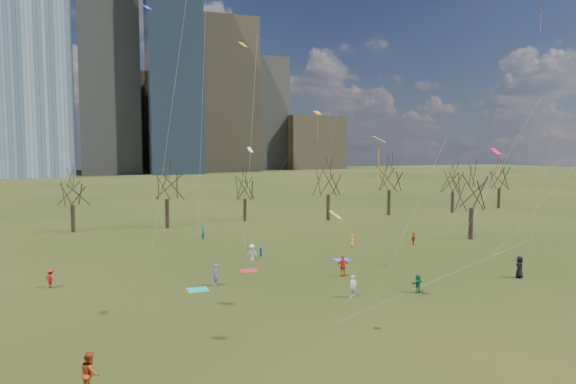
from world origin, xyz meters
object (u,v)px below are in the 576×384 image
object	(u,v)px
person_4	(343,266)
person_1	(353,286)
blanket_navy	(342,260)
blanket_crimson	(249,271)
person_2	(90,373)
blanket_teal	(198,290)

from	to	relation	value
person_4	person_1	bearing A→B (deg)	79.41
blanket_navy	blanket_crimson	bearing A→B (deg)	-173.95
blanket_crimson	person_2	xyz separation A→B (m)	(-13.31, -19.73, 0.97)
blanket_crimson	person_2	distance (m)	23.82
blanket_teal	person_1	bearing A→B (deg)	-31.26
blanket_teal	blanket_navy	distance (m)	16.34
blanket_teal	person_1	xyz separation A→B (m)	(10.24, -6.22, 0.83)
person_1	person_4	xyz separation A→B (m)	(2.20, 5.90, 0.07)
blanket_navy	person_1	bearing A→B (deg)	-113.43
person_1	person_4	world-z (taller)	person_4
blanket_teal	person_2	bearing A→B (deg)	-117.09
blanket_navy	blanket_crimson	size ratio (longest dim) A/B	1.00
blanket_teal	person_2	size ratio (longest dim) A/B	0.81
blanket_crimson	blanket_teal	bearing A→B (deg)	-140.67
blanket_teal	person_1	distance (m)	12.01
blanket_crimson	person_1	xyz separation A→B (m)	(4.70, -10.76, 0.83)
person_4	blanket_crimson	bearing A→B (deg)	-25.25
blanket_navy	person_4	distance (m)	6.64
blanket_navy	person_2	distance (m)	31.10
person_1	person_2	size ratio (longest dim) A/B	0.86
person_2	person_4	bearing A→B (deg)	-56.03
blanket_navy	person_1	world-z (taller)	person_1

